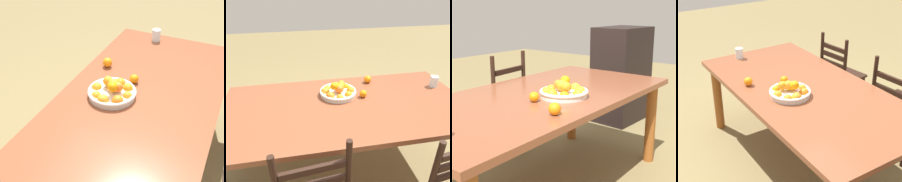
% 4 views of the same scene
% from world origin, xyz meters
% --- Properties ---
extents(ground_plane, '(12.00, 12.00, 0.00)m').
position_xyz_m(ground_plane, '(0.00, 0.00, 0.00)').
color(ground_plane, olive).
extents(dining_table, '(2.05, 1.02, 0.73)m').
position_xyz_m(dining_table, '(0.00, 0.00, 0.64)').
color(dining_table, brown).
rests_on(dining_table, ground).
extents(fruit_bowl, '(0.33, 0.33, 0.14)m').
position_xyz_m(fruit_bowl, '(0.04, -0.17, 0.77)').
color(fruit_bowl, silver).
rests_on(fruit_bowl, dining_table).
extents(orange_loose_0, '(0.07, 0.07, 0.07)m').
position_xyz_m(orange_loose_0, '(-0.30, -0.36, 0.77)').
color(orange_loose_0, orange).
rests_on(orange_loose_0, dining_table).
extents(orange_loose_1, '(0.06, 0.06, 0.06)m').
position_xyz_m(orange_loose_1, '(-0.17, -0.09, 0.76)').
color(orange_loose_1, orange).
rests_on(orange_loose_1, dining_table).
extents(drinking_glass, '(0.07, 0.07, 0.10)m').
position_xyz_m(drinking_glass, '(-0.90, -0.17, 0.78)').
color(drinking_glass, silver).
rests_on(drinking_glass, dining_table).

